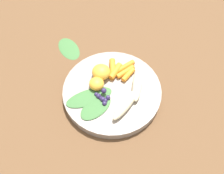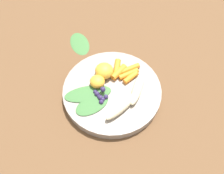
# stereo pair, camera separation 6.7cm
# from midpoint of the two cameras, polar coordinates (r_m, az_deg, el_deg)

# --- Properties ---
(ground_plane) EXTENTS (2.40, 2.40, 0.00)m
(ground_plane) POSITION_cam_midpoint_polar(r_m,az_deg,el_deg) (0.70, 2.73, -1.84)
(ground_plane) COLOR brown
(bowl) EXTENTS (0.28, 0.28, 0.03)m
(bowl) POSITION_cam_midpoint_polar(r_m,az_deg,el_deg) (0.69, 2.77, -1.27)
(bowl) COLOR gray
(bowl) RESTS_ON ground_plane
(banana_peeled_left) EXTENTS (0.07, 0.11, 0.03)m
(banana_peeled_left) POSITION_cam_midpoint_polar(r_m,az_deg,el_deg) (0.67, 8.89, -0.45)
(banana_peeled_left) COLOR beige
(banana_peeled_left) RESTS_ON bowl
(banana_peeled_right) EXTENTS (0.11, 0.09, 0.03)m
(banana_peeled_right) POSITION_cam_midpoint_polar(r_m,az_deg,el_deg) (0.63, 5.34, -4.72)
(banana_peeled_right) COLOR beige
(banana_peeled_right) RESTS_ON bowl
(orange_segment_near) EXTENTS (0.04, 0.04, 0.03)m
(orange_segment_near) POSITION_cam_midpoint_polar(r_m,az_deg,el_deg) (0.67, -0.64, 1.08)
(orange_segment_near) COLOR #F4A833
(orange_segment_near) RESTS_ON bowl
(orange_segment_far) EXTENTS (0.05, 0.05, 0.04)m
(orange_segment_far) POSITION_cam_midpoint_polar(r_m,az_deg,el_deg) (0.69, 0.92, 3.64)
(orange_segment_far) COLOR #F4A833
(orange_segment_far) RESTS_ON bowl
(carrot_front) EXTENTS (0.05, 0.04, 0.02)m
(carrot_front) POSITION_cam_midpoint_polar(r_m,az_deg,el_deg) (0.69, 7.17, 2.07)
(carrot_front) COLOR orange
(carrot_front) RESTS_ON bowl
(carrot_mid_left) EXTENTS (0.06, 0.03, 0.01)m
(carrot_mid_left) POSITION_cam_midpoint_polar(r_m,az_deg,el_deg) (0.70, 6.67, 2.88)
(carrot_mid_left) COLOR orange
(carrot_mid_left) RESTS_ON bowl
(carrot_mid_right) EXTENTS (0.06, 0.03, 0.02)m
(carrot_mid_right) POSITION_cam_midpoint_polar(r_m,az_deg,el_deg) (0.71, 6.87, 4.11)
(carrot_mid_right) COLOR orange
(carrot_mid_right) RESTS_ON bowl
(carrot_rear) EXTENTS (0.05, 0.05, 0.02)m
(carrot_rear) POSITION_cam_midpoint_polar(r_m,az_deg,el_deg) (0.70, 4.33, 3.32)
(carrot_rear) COLOR orange
(carrot_rear) RESTS_ON bowl
(carrot_small) EXTENTS (0.03, 0.06, 0.02)m
(carrot_small) POSITION_cam_midpoint_polar(r_m,az_deg,el_deg) (0.71, 3.86, 4.31)
(carrot_small) COLOR orange
(carrot_small) RESTS_ON bowl
(blueberry_pile) EXTENTS (0.04, 0.05, 0.03)m
(blueberry_pile) POSITION_cam_midpoint_polar(r_m,az_deg,el_deg) (0.65, 0.25, -2.27)
(blueberry_pile) COLOR #2D234C
(blueberry_pile) RESTS_ON bowl
(kale_leaf_left) EXTENTS (0.13, 0.06, 0.00)m
(kale_leaf_left) POSITION_cam_midpoint_polar(r_m,az_deg,el_deg) (0.66, -2.84, -1.79)
(kale_leaf_left) COLOR #3D7038
(kale_leaf_left) RESTS_ON bowl
(kale_leaf_right) EXTENTS (0.11, 0.09, 0.00)m
(kale_leaf_right) POSITION_cam_midpoint_polar(r_m,az_deg,el_deg) (0.65, -1.75, -4.35)
(kale_leaf_right) COLOR #3D7038
(kale_leaf_right) RESTS_ON bowl
(kale_leaf_stray) EXTENTS (0.08, 0.12, 0.01)m
(kale_leaf_stray) POSITION_cam_midpoint_polar(r_m,az_deg,el_deg) (0.82, -5.31, 10.07)
(kale_leaf_stray) COLOR #3D7038
(kale_leaf_stray) RESTS_ON ground_plane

